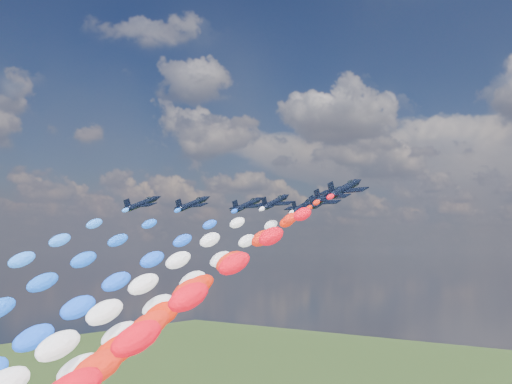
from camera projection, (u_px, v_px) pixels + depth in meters
The scene contains 10 objects.
jet_0 at pixel (142, 204), 155.33m from camera, with size 9.76×13.09×2.88m, color black, non-canonical shape.
jet_1 at pixel (192, 204), 156.18m from camera, with size 9.76×13.09×2.88m, color black, non-canonical shape.
jet_2 at pixel (247, 205), 159.16m from camera, with size 9.76×13.09×2.88m, color black, non-canonical shape.
trail_2 at pixel (9, 374), 105.19m from camera, with size 6.23×125.91×68.27m, color blue, non-canonical shape.
jet_3 at pixel (275, 202), 150.33m from camera, with size 9.76×13.09×2.88m, color black, non-canonical shape.
jet_4 at pixel (303, 206), 163.22m from camera, with size 9.76×13.09×2.88m, color black, non-canonical shape.
trail_4 at pixel (101, 369), 109.25m from camera, with size 6.23×125.91×68.27m, color white, non-canonical shape.
jet_5 at pixel (322, 201), 146.33m from camera, with size 9.76×13.09×2.88m, color black, non-canonical shape.
jet_6 at pixel (330, 195), 131.32m from camera, with size 9.76×13.09×2.88m, color black, non-canonical shape.
jet_7 at pixel (345, 189), 117.80m from camera, with size 9.76×13.09×2.88m, color black, non-canonical shape.
Camera 1 is at (89.78, -109.76, 77.84)m, focal length 43.02 mm.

